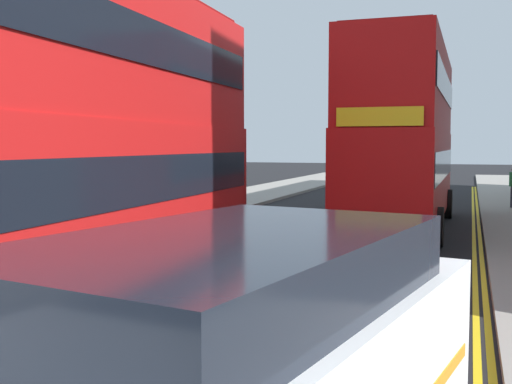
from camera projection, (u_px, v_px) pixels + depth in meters
The scene contains 5 objects.
sidewalk_left at pixel (86, 233), 18.20m from camera, with size 4.00×80.00×0.14m, color gray.
kerb_line_outer at pixel (483, 273), 12.77m from camera, with size 0.10×56.00×0.01m, color yellow.
kerb_line_inner at pixel (475, 273), 12.82m from camera, with size 0.10×56.00×0.01m, color yellow.
double_decker_bus_away at pixel (84, 123), 10.97m from camera, with size 3.06×10.88×5.64m.
double_decker_bus_oncoming at pixel (404, 132), 19.47m from camera, with size 2.82×10.82×5.64m.
Camera 1 is at (4.11, 0.56, 2.64)m, focal length 43.69 mm.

